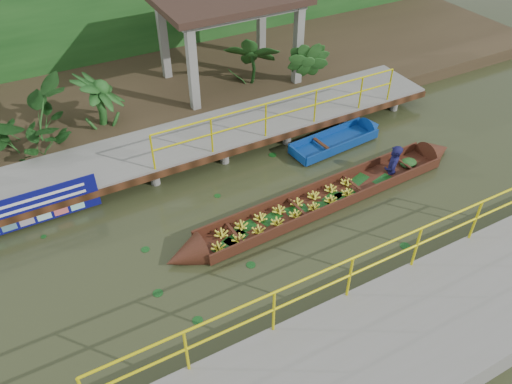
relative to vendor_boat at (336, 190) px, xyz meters
name	(u,v)px	position (x,y,z in m)	size (l,w,h in m)	color
ground	(237,234)	(-2.81, 0.00, -0.23)	(80.00, 80.00, 0.00)	#283018
land_strip	(134,90)	(-2.81, 7.50, -0.01)	(30.00, 8.00, 0.45)	#332719
far_dock	(180,144)	(-2.79, 3.43, 0.25)	(16.00, 2.06, 1.66)	slate
near_dock	(392,348)	(-1.81, -4.20, 0.07)	(18.00, 2.40, 1.73)	slate
pavilion	(229,8)	(0.19, 6.30, 2.58)	(4.40, 3.00, 3.00)	slate
foliage_backdrop	(104,13)	(-2.81, 10.00, 1.77)	(30.00, 0.80, 4.00)	#143F14
vendor_boat	(336,190)	(0.00, 0.00, 0.00)	(8.64, 1.24, 1.97)	#381E0F
moored_blue_boat	(353,135)	(2.03, 1.97, -0.10)	(3.16, 1.06, 0.74)	navy
blue_banner	(34,208)	(-6.76, 2.48, 0.32)	(2.95, 0.04, 0.92)	#0C0D62
tropical_plants	(92,102)	(-4.56, 5.30, 1.09)	(14.39, 1.39, 1.74)	#143F14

